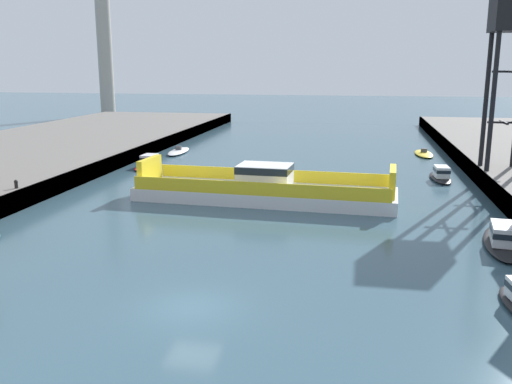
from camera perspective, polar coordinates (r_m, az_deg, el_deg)
The scene contains 9 objects.
ground_plane at distance 27.51m, azimuth -6.57°, elevation -11.76°, with size 400.00×400.00×0.00m, color #385666.
chain_ferry at distance 48.07m, azimuth 0.90°, elevation 0.29°, with size 22.63×7.33×3.30m.
moored_boat_near_right at distance 76.10m, azimuth 16.78°, elevation 3.78°, with size 2.41×6.89×0.88m.
moored_boat_mid_left at distance 59.88m, azimuth 18.38°, elevation 1.71°, with size 2.17×6.58×1.46m.
moored_boat_mid_right at distance 39.24m, azimuth 24.09°, elevation -4.31°, with size 3.55×8.41×1.57m.
moored_boat_far_left at distance 75.37m, azimuth -7.92°, elevation 4.15°, with size 2.41×7.34×0.94m.
moored_boat_upstream_a at distance 65.27m, azimuth -10.89°, elevation 2.99°, with size 2.34×6.18×1.42m.
bollard_left_far at distance 49.23m, azimuth -23.32°, elevation 0.80°, with size 0.32×0.32×0.71m.
smokestack_distant_a at distance 135.78m, azimuth -15.30°, elevation 15.42°, with size 3.54×3.54×35.28m.
Camera 1 is at (7.59, -23.86, 11.38)m, focal length 39.13 mm.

